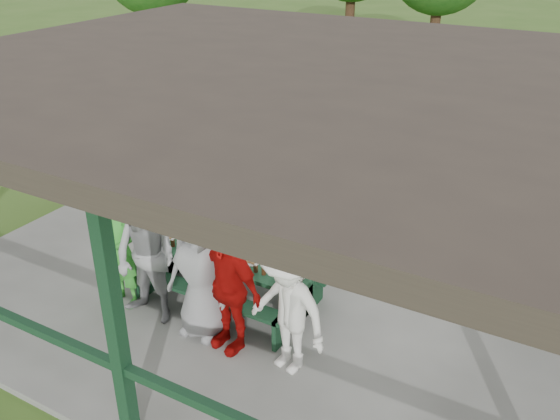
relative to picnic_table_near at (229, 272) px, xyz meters
The scene contains 16 objects.
ground 1.41m from the picnic_table_near, 69.16° to the left, with size 90.00×90.00×0.00m, color #35591B.
concrete_slab 1.39m from the picnic_table_near, 69.16° to the left, with size 10.00×8.00×0.10m, color slate.
pavilion_structure 2.89m from the picnic_table_near, 69.16° to the left, with size 10.60×8.60×3.24m.
picnic_table_near is the anchor object (origin of this frame).
picnic_table_far 2.02m from the picnic_table_near, 82.64° to the left, with size 2.45×1.39×0.75m.
table_setting 0.34m from the picnic_table_near, behind, with size 2.44×0.45×0.10m.
contestant_green 1.54m from the picnic_table_near, 148.28° to the right, with size 0.64×0.42×1.75m, color green.
contestant_grey_left 1.22m from the picnic_table_near, 128.73° to the right, with size 0.93×0.72×1.91m, color #9C9C9F.
contestant_grey_mid 0.92m from the picnic_table_near, 82.72° to the right, with size 0.91×0.59×1.87m, color gray.
contestant_red 1.10m from the picnic_table_near, 56.13° to the right, with size 1.06×0.44×1.80m, color #A20B08.
contestant_white_fedora 1.70m from the picnic_table_near, 30.61° to the right, with size 1.22×0.87×1.77m.
spectator_lblue 2.81m from the picnic_table_near, 87.64° to the left, with size 1.47×0.47×1.59m, color #8093C6.
spectator_blue 3.64m from the picnic_table_near, 108.86° to the left, with size 0.60×0.39×1.64m, color #457CB4.
spectator_grey 3.38m from the picnic_table_near, 57.15° to the left, with size 0.69×0.54×1.42m, color gray.
pickup_truck 10.24m from the picnic_table_near, 71.94° to the left, with size 2.71×5.88×1.64m, color silver.
farm_trailer 8.64m from the picnic_table_near, 111.14° to the left, with size 4.28×2.43×1.48m.
Camera 1 is at (3.71, -7.09, 5.12)m, focal length 38.00 mm.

